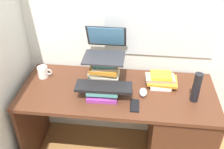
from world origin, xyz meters
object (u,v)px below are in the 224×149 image
Objects in this scene: desk at (164,128)px; keyboard at (104,87)px; book_stack_side at (161,80)px; laptop at (105,49)px; cell_phone at (135,106)px; book_stack_keyboard_riser at (103,93)px; computer_mouse at (143,92)px; water_bottle at (196,88)px; mug at (43,72)px; book_stack_tall at (104,71)px.

desk is 3.65× the size of keyboard.
book_stack_side is 0.62× the size of keyboard.
laptop reaches higher than cell_phone.
book_stack_keyboard_riser is 0.31m from computer_mouse.
water_bottle reaches higher than book_stack_keyboard_riser.
keyboard is (0.02, -0.25, -0.18)m from laptop.
cell_phone is at bearing -20.48° from mug.
laptop reaches higher than desk.
book_stack_keyboard_riser is 2.30× the size of computer_mouse.
mug is at bearing 158.30° from book_stack_keyboard_riser.
water_bottle is at bearing -10.09° from desk.
keyboard reaches higher than book_stack_side.
computer_mouse is at bearing -9.57° from mug.
keyboard is 0.67m from water_bottle.
desk is at bearing -7.76° from mug.
keyboard is at bearing 160.24° from cell_phone.
book_stack_keyboard_riser is 0.26m from cell_phone.
water_bottle is (0.69, -0.15, 0.01)m from book_stack_tall.
laptop reaches higher than book_stack_side.
laptop is 0.75m from water_bottle.
book_stack_side is 0.30m from water_bottle.
keyboard is (-0.43, -0.21, 0.05)m from book_stack_side.
book_stack_keyboard_riser is at bearing -86.76° from laptop.
desk is 0.46m from cell_phone.
desk is at bearing -67.85° from book_stack_side.
cell_phone is at bearing -17.76° from book_stack_keyboard_riser.
keyboard is (0.02, -0.19, -0.01)m from book_stack_tall.
book_stack_tall reaches higher than book_stack_side.
book_stack_tall is at bearing -177.04° from book_stack_side.
mug reaches higher than computer_mouse.
computer_mouse is 0.16m from cell_phone.
book_stack_tall is 1.04× the size of water_bottle.
water_bottle reaches higher than book_stack_side.
laptop reaches higher than book_stack_tall.
book_stack_keyboard_riser is 0.57× the size of keyboard.
computer_mouse is at bearing -179.87° from desk.
mug is at bearing 172.24° from desk.
mug reaches higher than desk.
mug is at bearing 177.50° from book_stack_tall.
keyboard reaches higher than desk.
keyboard is at bearing 11.60° from book_stack_keyboard_riser.
mug is at bearing -175.23° from laptop.
book_stack_keyboard_riser is at bearing -169.94° from keyboard.
computer_mouse is at bearing 175.18° from water_bottle.
desk is at bearing 8.19° from book_stack_keyboard_riser.
desk is 6.22× the size of book_stack_tall.
cell_phone is (-0.06, -0.15, -0.01)m from computer_mouse.
water_bottle reaches higher than desk.
mug is (-0.54, 0.21, -0.05)m from keyboard.
book_stack_tall is at bearing 159.44° from computer_mouse.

